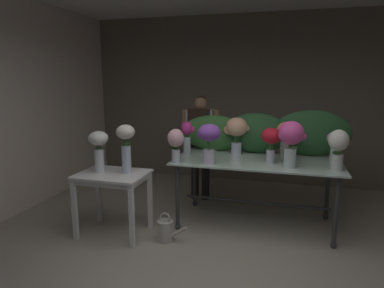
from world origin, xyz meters
TOP-DOWN VIEW (x-y plane):
  - ground_plane at (0.00, 1.76)m, footprint 7.75×7.75m
  - wall_back at (0.00, 3.52)m, footprint 5.90×0.12m
  - wall_left at (-2.95, 1.76)m, footprint 0.12×3.64m
  - display_table_glass at (0.26, 1.62)m, footprint 1.99×1.01m
  - side_table_white at (-1.33, 0.90)m, footprint 0.79×0.60m
  - florist at (-0.64, 2.32)m, footprint 0.57×0.24m
  - foliage_backdrop at (0.29, 2.00)m, footprint 2.20×0.30m
  - vase_blush_hydrangea at (-0.66, 1.21)m, footprint 0.20×0.19m
  - vase_violet_roses at (-0.26, 1.26)m, footprint 0.28×0.27m
  - vase_crimson_ranunculus at (0.42, 1.50)m, footprint 0.23×0.23m
  - vase_peach_stock at (-0.03, 1.83)m, footprint 0.33×0.28m
  - vase_fuchsia_peonies at (0.64, 1.33)m, footprint 0.31×0.28m
  - vase_magenta_dahlias at (-0.65, 1.67)m, footprint 0.18×0.15m
  - vase_ivory_tulips at (1.13, 1.35)m, footprint 0.21×0.21m
  - vase_lilac_anemones at (1.16, 1.69)m, footprint 0.21×0.21m
  - vase_coral_snapdragons at (0.59, 1.71)m, footprint 0.24×0.24m
  - vase_white_roses_tall at (-1.49, 0.90)m, footprint 0.23×0.23m
  - vase_cream_lisianthus_tall at (-1.18, 0.96)m, footprint 0.21×0.21m
  - watering_can at (-0.68, 0.87)m, footprint 0.35×0.18m

SIDE VIEW (x-z plane):
  - ground_plane at x=0.00m, z-range 0.00..0.00m
  - watering_can at x=-0.68m, z-range -0.05..0.30m
  - side_table_white at x=-1.33m, z-range 0.27..1.02m
  - display_table_glass at x=0.26m, z-range 0.30..1.15m
  - florist at x=-0.64m, z-range 0.18..1.75m
  - vase_white_roses_tall at x=-1.49m, z-range 0.81..1.29m
  - vase_lilac_anemones at x=1.16m, z-range 0.89..1.26m
  - vase_cream_lisianthus_tall at x=-1.18m, z-range 0.81..1.37m
  - vase_blush_hydrangea at x=-0.66m, z-range 0.89..1.29m
  - vase_magenta_dahlias at x=-0.65m, z-range 0.88..1.31m
  - vase_ivory_tulips at x=1.13m, z-range 0.88..1.33m
  - foliage_backdrop at x=0.29m, z-range 0.82..1.41m
  - vase_crimson_ranunculus at x=0.42m, z-range 0.91..1.33m
  - vase_coral_snapdragons at x=0.59m, z-range 0.89..1.36m
  - vase_violet_roses at x=-0.26m, z-range 0.92..1.38m
  - vase_peach_stock at x=-0.03m, z-range 0.92..1.40m
  - vase_fuchsia_peonies at x=0.64m, z-range 0.91..1.44m
  - wall_back at x=0.00m, z-range 0.00..2.90m
  - wall_left at x=-2.95m, z-range 0.00..2.90m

